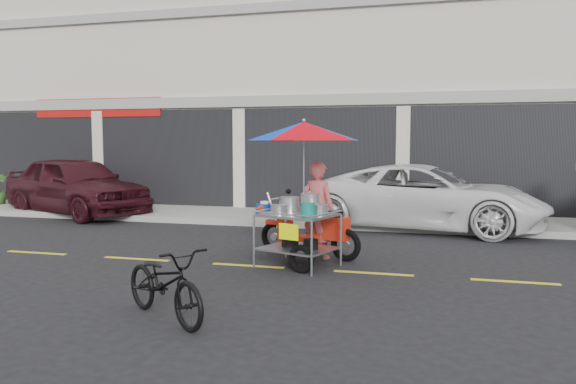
% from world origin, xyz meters
% --- Properties ---
extents(ground, '(90.00, 90.00, 0.00)m').
position_xyz_m(ground, '(0.00, 0.00, 0.00)').
color(ground, black).
extents(sidewalk, '(45.00, 3.00, 0.15)m').
position_xyz_m(sidewalk, '(0.00, 5.50, 0.07)').
color(sidewalk, gray).
rests_on(sidewalk, ground).
extents(shophouse_block, '(36.00, 8.11, 10.40)m').
position_xyz_m(shophouse_block, '(2.82, 10.59, 4.24)').
color(shophouse_block, beige).
rests_on(shophouse_block, ground).
extents(centerline, '(42.00, 0.10, 0.01)m').
position_xyz_m(centerline, '(0.00, 0.00, 0.00)').
color(centerline, gold).
rests_on(centerline, ground).
extents(maroon_sedan, '(5.12, 3.57, 1.62)m').
position_xyz_m(maroon_sedan, '(-8.55, 4.70, 0.81)').
color(maroon_sedan, '#330E15').
rests_on(maroon_sedan, ground).
extents(white_pickup, '(5.62, 3.22, 1.48)m').
position_xyz_m(white_pickup, '(0.63, 4.63, 0.74)').
color(white_pickup, white).
rests_on(white_pickup, ground).
extents(near_bicycle, '(1.64, 1.36, 0.84)m').
position_xyz_m(near_bicycle, '(-1.99, -2.83, 0.42)').
color(near_bicycle, black).
rests_on(near_bicycle, ground).
extents(food_vendor_rig, '(2.31, 2.37, 2.36)m').
position_xyz_m(food_vendor_rig, '(-1.14, 0.48, 1.48)').
color(food_vendor_rig, black).
rests_on(food_vendor_rig, ground).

